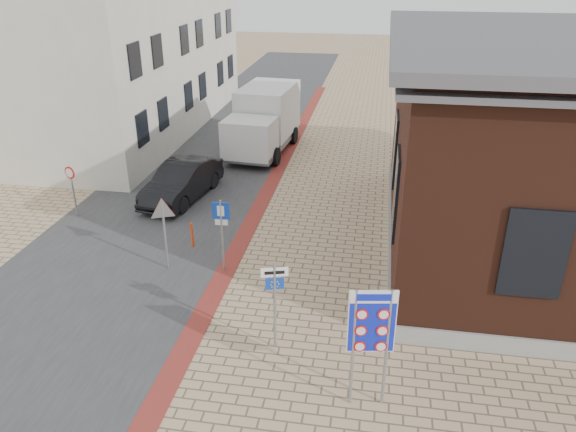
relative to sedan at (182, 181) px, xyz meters
The scene contains 15 objects.
ground 10.28m from the sedan, 59.70° to the right, with size 120.00×120.00×0.00m, color tan.
road_strip 6.20m from the sedan, 93.04° to the left, with size 7.00×60.00×0.02m, color #38383A.
curb_strip 3.45m from the sedan, 19.85° to the left, with size 0.60×40.00×0.02m, color maroon.
townhouse_near 7.45m from the sedan, 151.61° to the left, with size 7.40×6.40×8.30m.
townhouse_mid 11.50m from the sedan, 122.48° to the left, with size 7.40×6.40×9.10m.
townhouse_far 16.58m from the sedan, 111.02° to the left, with size 7.40×6.40×8.30m.
bike_rack 10.28m from the sedan, 40.38° to the right, with size 0.08×1.80×0.60m.
sedan is the anchor object (origin of this frame).
box_truck 6.69m from the sedan, 72.57° to the left, with size 2.87×5.99×3.04m.
border_sign 12.77m from the sedan, 52.81° to the right, with size 0.98×0.21×2.89m.
essen_sign 10.13m from the sedan, 57.90° to the right, with size 0.64×0.22×2.42m.
parking_sign 6.13m from the sedan, 59.05° to the right, with size 0.52×0.07×2.38m.
yield_sign 5.63m from the sedan, 75.61° to the right, with size 0.78×0.40×2.35m.
speed_sign 4.07m from the sedan, 145.59° to the right, with size 0.45×0.17×1.97m.
bollard 4.21m from the sedan, 66.53° to the right, with size 0.08×0.08×0.88m, color #FC3F0D.
Camera 1 is at (2.37, -10.77, 8.92)m, focal length 35.00 mm.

